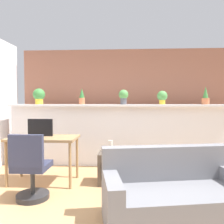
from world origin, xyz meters
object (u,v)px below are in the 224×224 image
potted_plant_2 (124,96)px  side_cube_shelf (111,168)px  potted_plant_0 (39,96)px  tv_monitor (40,128)px  potted_plant_3 (162,97)px  desk (43,142)px  couch (175,197)px  potted_plant_4 (205,97)px  potted_plant_1 (82,97)px  office_chair (31,172)px  vase_on_shelf (111,146)px

potted_plant_2 → side_cube_shelf: bearing=-101.3°
potted_plant_0 → tv_monitor: 1.17m
potted_plant_2 → tv_monitor: 1.73m
potted_plant_2 → potted_plant_3: bearing=2.5°
desk → couch: (1.88, -1.13, -0.38)m
potted_plant_4 → desk: (-2.92, -1.00, -0.75)m
tv_monitor → potted_plant_1: bearing=60.9°
potted_plant_3 → tv_monitor: bearing=-156.6°
office_chair → side_cube_shelf: (1.03, 0.71, -0.14)m
potted_plant_0 → desk: bearing=-65.8°
potted_plant_1 → office_chair: bearing=-102.2°
office_chair → side_cube_shelf: bearing=34.6°
potted_plant_2 → office_chair: (-1.22, -1.66, -1.05)m
office_chair → vase_on_shelf: office_chair is taller
office_chair → vase_on_shelf: size_ratio=4.61×
desk → office_chair: (0.08, -0.68, -0.28)m
potted_plant_1 → side_cube_shelf: (0.66, -0.99, -1.17)m
potted_plant_1 → couch: potted_plant_1 is taller
potted_plant_0 → potted_plant_3: bearing=-0.5°
potted_plant_2 → potted_plant_4: 1.62m
potted_plant_3 → side_cube_shelf: (-0.96, -0.98, -1.17)m
potted_plant_1 → couch: 2.82m
potted_plant_1 → vase_on_shelf: bearing=-56.1°
potted_plant_1 → side_cube_shelf: bearing=-56.1°
potted_plant_4 → couch: size_ratio=0.21×
potted_plant_2 → office_chair: potted_plant_2 is taller
vase_on_shelf → potted_plant_3: bearing=44.8°
potted_plant_2 → vase_on_shelf: (-0.20, -0.93, -0.84)m
potted_plant_0 → potted_plant_4: 3.38m
couch → potted_plant_2: bearing=105.5°
tv_monitor → potted_plant_3: bearing=23.4°
potted_plant_1 → office_chair: potted_plant_1 is taller
potted_plant_2 → tv_monitor: (-1.37, -0.90, -0.54)m
couch → side_cube_shelf: bearing=123.8°
potted_plant_4 → office_chair: (-2.84, -1.69, -1.03)m
potted_plant_1 → potted_plant_0: bearing=178.9°
potted_plant_3 → couch: (-0.19, -2.14, -1.14)m
potted_plant_3 → potted_plant_0: bearing=179.5°
office_chair → couch: 1.86m
potted_plant_2 → desk: bearing=-143.0°
potted_plant_4 → side_cube_shelf: bearing=-151.7°
office_chair → couch: size_ratio=0.54×
vase_on_shelf → potted_plant_1: bearing=123.9°
vase_on_shelf → couch: (0.78, -1.17, -0.32)m
desk → tv_monitor: size_ratio=2.66×
potted_plant_1 → potted_plant_2: size_ratio=1.11×
potted_plant_2 → potted_plant_4: bearing=0.9°
potted_plant_1 → office_chair: (-0.37, -1.70, -1.03)m
tv_monitor → side_cube_shelf: (1.18, -0.05, -0.64)m
potted_plant_3 → couch: 2.43m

